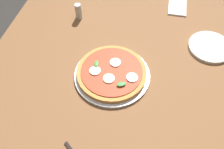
% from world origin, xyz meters
% --- Properties ---
extents(ground_plane, '(6.00, 6.00, 0.00)m').
position_xyz_m(ground_plane, '(0.00, 0.00, 0.00)').
color(ground_plane, '#2D2B28').
extents(dining_table, '(1.20, 1.15, 0.73)m').
position_xyz_m(dining_table, '(0.00, 0.00, 0.64)').
color(dining_table, brown).
rests_on(dining_table, ground_plane).
extents(serving_tray, '(0.31, 0.31, 0.01)m').
position_xyz_m(serving_tray, '(0.10, -0.03, 0.74)').
color(serving_tray, silver).
rests_on(serving_tray, dining_table).
extents(pizza, '(0.28, 0.28, 0.03)m').
position_xyz_m(pizza, '(0.09, -0.03, 0.75)').
color(pizza, '#C6843F').
rests_on(pizza, serving_tray).
extents(plate_white, '(0.19, 0.19, 0.01)m').
position_xyz_m(plate_white, '(-0.15, 0.36, 0.74)').
color(plate_white, white).
rests_on(plate_white, dining_table).
extents(napkin, '(0.13, 0.09, 0.01)m').
position_xyz_m(napkin, '(-0.41, 0.20, 0.74)').
color(napkin, white).
rests_on(napkin, dining_table).
extents(pepper_shaker, '(0.03, 0.03, 0.08)m').
position_xyz_m(pepper_shaker, '(-0.22, -0.27, 0.77)').
color(pepper_shaker, '#B2B7AD').
rests_on(pepper_shaker, dining_table).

